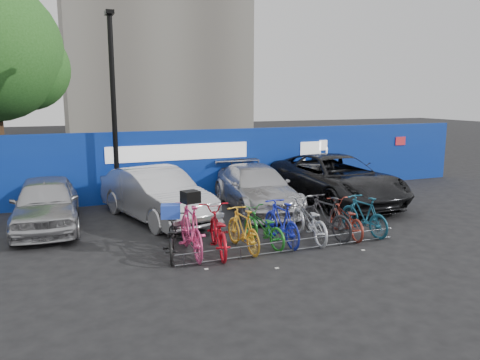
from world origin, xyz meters
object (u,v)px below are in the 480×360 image
bike_7 (326,216)px  bike_4 (263,227)px  lamppost (114,106)px  bike_9 (364,215)px  bike_0 (171,237)px  bike_3 (243,229)px  car_1 (156,194)px  car_3 (335,179)px  car_2 (256,188)px  bike_2 (217,231)px  car_0 (46,203)px  bike_8 (345,219)px  bike_6 (309,220)px  bike_1 (191,229)px  bike_rack (293,245)px  bike_5 (281,222)px

bike_7 → bike_4: bearing=-10.7°
lamppost → bike_9: size_ratio=3.55×
bike_0 → bike_3: (1.66, -0.20, 0.06)m
car_1 → car_3: car_3 is taller
car_2 → bike_2: (-2.55, -3.62, -0.15)m
car_0 → bike_8: car_0 is taller
bike_6 → bike_8: size_ratio=1.10×
bike_0 → bike_1: bearing=-173.3°
bike_6 → bike_9: (1.59, -0.10, 0.00)m
car_3 → bike_9: car_3 is taller
lamppost → bike_0: (0.51, -5.26, -2.82)m
car_2 → bike_8: (0.95, -3.58, -0.22)m
lamppost → bike_rack: lamppost is taller
bike_2 → bike_8: 3.50m
bike_7 → bike_9: bike_7 is taller
bike_3 → bike_4: (0.59, 0.18, -0.06)m
bike_3 → lamppost: bearing=-72.0°
car_2 → bike_9: size_ratio=2.73×
car_1 → bike_5: 4.12m
bike_rack → bike_4: 0.89m
car_0 → bike_5: bearing=-31.6°
car_3 → bike_2: size_ratio=2.82×
bike_3 → car_2: bearing=-121.6°
bike_2 → car_1: bearing=-69.0°
bike_8 → car_1: bearing=-32.8°
car_3 → bike_0: (-6.48, -3.37, -0.34)m
bike_7 → lamppost: bearing=-60.1°
bike_rack → bike_9: size_ratio=3.26×
bike_5 → bike_6: bike_5 is taller
bike_2 → lamppost: bearing=-64.5°
car_2 → bike_4: size_ratio=2.71×
bike_0 → bike_2: (1.04, -0.16, 0.08)m
lamppost → bike_7: lamppost is taller
bike_0 → bike_7: size_ratio=0.94×
bike_0 → bike_4: bike_4 is taller
car_1 → bike_3: bearing=-85.6°
bike_3 → bike_6: 1.83m
bike_rack → bike_3: (-1.03, 0.54, 0.35)m
bike_0 → bike_1: size_ratio=0.85×
bike_9 → bike_8: bearing=-11.4°
bike_0 → bike_6: 3.48m
bike_2 → bike_3: size_ratio=1.19×
bike_1 → bike_2: (0.60, -0.10, -0.08)m
car_3 → car_1: bearing=179.4°
car_1 → bike_2: size_ratio=2.25×
bike_6 → bike_9: bearing=-178.9°
car_3 → bike_6: bearing=-132.6°
bike_2 → bike_7: 2.98m
car_0 → bike_3: bearing=-38.6°
lamppost → bike_0: 5.99m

